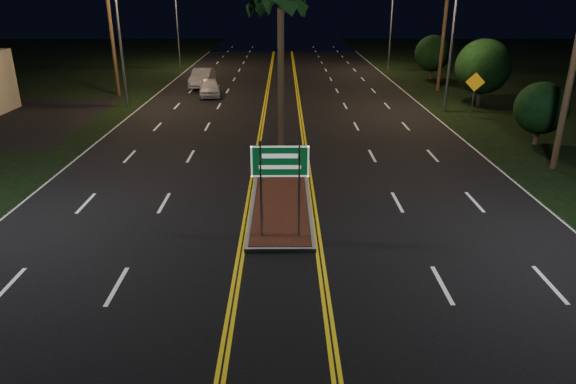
{
  "coord_description": "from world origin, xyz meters",
  "views": [
    {
      "loc": [
        0.13,
        -12.26,
        7.56
      ],
      "look_at": [
        0.24,
        2.24,
        1.9
      ],
      "focal_mm": 32.0,
      "sensor_mm": 36.0,
      "label": 1
    }
  ],
  "objects_px": {
    "streetlight_left_far": "(180,12)",
    "shrub_mid": "(483,67)",
    "shrub_near": "(541,108)",
    "car_near": "(209,86)",
    "streetlight_left_mid": "(124,23)",
    "median_island": "(281,191)",
    "warning_sign": "(474,88)",
    "palm_median": "(281,0)",
    "shrub_far": "(433,53)",
    "streetlight_right_far": "(388,13)",
    "highway_sign": "(280,170)",
    "car_far": "(202,76)",
    "streetlight_right_mid": "(448,24)"
  },
  "relations": [
    {
      "from": "streetlight_right_far",
      "to": "car_far",
      "type": "bearing_deg",
      "value": -150.03
    },
    {
      "from": "car_far",
      "to": "warning_sign",
      "type": "bearing_deg",
      "value": -29.04
    },
    {
      "from": "streetlight_left_mid",
      "to": "warning_sign",
      "type": "bearing_deg",
      "value": -8.97
    },
    {
      "from": "streetlight_left_far",
      "to": "warning_sign",
      "type": "height_order",
      "value": "streetlight_left_far"
    },
    {
      "from": "streetlight_right_mid",
      "to": "car_far",
      "type": "bearing_deg",
      "value": 150.26
    },
    {
      "from": "shrub_mid",
      "to": "warning_sign",
      "type": "relative_size",
      "value": 1.62
    },
    {
      "from": "shrub_near",
      "to": "car_near",
      "type": "relative_size",
      "value": 0.71
    },
    {
      "from": "palm_median",
      "to": "shrub_far",
      "type": "bearing_deg",
      "value": 61.58
    },
    {
      "from": "car_near",
      "to": "shrub_far",
      "type": "bearing_deg",
      "value": 14.77
    },
    {
      "from": "palm_median",
      "to": "car_far",
      "type": "bearing_deg",
      "value": 107.61
    },
    {
      "from": "streetlight_right_mid",
      "to": "car_far",
      "type": "relative_size",
      "value": 1.71
    },
    {
      "from": "warning_sign",
      "to": "streetlight_right_far",
      "type": "bearing_deg",
      "value": 103.11
    },
    {
      "from": "median_island",
      "to": "streetlight_left_mid",
      "type": "relative_size",
      "value": 1.14
    },
    {
      "from": "median_island",
      "to": "streetlight_right_far",
      "type": "relative_size",
      "value": 1.14
    },
    {
      "from": "streetlight_right_mid",
      "to": "shrub_near",
      "type": "bearing_deg",
      "value": -70.16
    },
    {
      "from": "streetlight_right_far",
      "to": "car_far",
      "type": "height_order",
      "value": "streetlight_right_far"
    },
    {
      "from": "highway_sign",
      "to": "warning_sign",
      "type": "distance_m",
      "value": 21.45
    },
    {
      "from": "warning_sign",
      "to": "streetlight_left_mid",
      "type": "bearing_deg",
      "value": 179.81
    },
    {
      "from": "streetlight_right_mid",
      "to": "streetlight_left_mid",
      "type": "bearing_deg",
      "value": 174.62
    },
    {
      "from": "highway_sign",
      "to": "streetlight_left_mid",
      "type": "bearing_deg",
      "value": 116.59
    },
    {
      "from": "car_near",
      "to": "car_far",
      "type": "distance_m",
      "value": 4.34
    },
    {
      "from": "streetlight_left_far",
      "to": "streetlight_right_far",
      "type": "xyz_separation_m",
      "value": [
        21.23,
        -2.0,
        0.0
      ]
    },
    {
      "from": "palm_median",
      "to": "warning_sign",
      "type": "height_order",
      "value": "palm_median"
    },
    {
      "from": "palm_median",
      "to": "car_near",
      "type": "xyz_separation_m",
      "value": [
        -5.65,
        17.27,
        -6.5
      ]
    },
    {
      "from": "streetlight_right_far",
      "to": "car_near",
      "type": "height_order",
      "value": "streetlight_right_far"
    },
    {
      "from": "car_far",
      "to": "shrub_mid",
      "type": "bearing_deg",
      "value": -18.72
    },
    {
      "from": "car_near",
      "to": "highway_sign",
      "type": "bearing_deg",
      "value": -85.42
    },
    {
      "from": "streetlight_left_mid",
      "to": "streetlight_right_far",
      "type": "distance_m",
      "value": 27.83
    },
    {
      "from": "highway_sign",
      "to": "car_far",
      "type": "bearing_deg",
      "value": 103.15
    },
    {
      "from": "streetlight_left_mid",
      "to": "streetlight_right_mid",
      "type": "xyz_separation_m",
      "value": [
        21.23,
        -2.0,
        0.0
      ]
    },
    {
      "from": "median_island",
      "to": "shrub_mid",
      "type": "distance_m",
      "value": 22.18
    },
    {
      "from": "shrub_mid",
      "to": "car_far",
      "type": "height_order",
      "value": "shrub_mid"
    },
    {
      "from": "streetlight_left_far",
      "to": "shrub_mid",
      "type": "distance_m",
      "value": 31.85
    },
    {
      "from": "streetlight_left_mid",
      "to": "median_island",
      "type": "bearing_deg",
      "value": -58.02
    },
    {
      "from": "median_island",
      "to": "streetlight_right_mid",
      "type": "xyz_separation_m",
      "value": [
        10.61,
        15.0,
        5.57
      ]
    },
    {
      "from": "streetlight_left_far",
      "to": "car_far",
      "type": "relative_size",
      "value": 1.71
    },
    {
      "from": "streetlight_right_far",
      "to": "median_island",
      "type": "bearing_deg",
      "value": -106.87
    },
    {
      "from": "streetlight_left_mid",
      "to": "car_near",
      "type": "xyz_separation_m",
      "value": [
        4.97,
        3.77,
        -4.89
      ]
    },
    {
      "from": "highway_sign",
      "to": "streetlight_left_far",
      "type": "xyz_separation_m",
      "value": [
        -10.61,
        41.2,
        3.25
      ]
    },
    {
      "from": "highway_sign",
      "to": "streetlight_left_mid",
      "type": "xyz_separation_m",
      "value": [
        -10.61,
        21.2,
        3.25
      ]
    },
    {
      "from": "palm_median",
      "to": "shrub_far",
      "type": "height_order",
      "value": "palm_median"
    },
    {
      "from": "palm_median",
      "to": "shrub_mid",
      "type": "height_order",
      "value": "palm_median"
    },
    {
      "from": "streetlight_left_far",
      "to": "palm_median",
      "type": "relative_size",
      "value": 1.08
    },
    {
      "from": "streetlight_right_far",
      "to": "shrub_far",
      "type": "height_order",
      "value": "streetlight_right_far"
    },
    {
      "from": "highway_sign",
      "to": "palm_median",
      "type": "distance_m",
      "value": 9.11
    },
    {
      "from": "median_island",
      "to": "car_near",
      "type": "relative_size",
      "value": 2.22
    },
    {
      "from": "streetlight_right_far",
      "to": "highway_sign",
      "type": "bearing_deg",
      "value": -105.15
    },
    {
      "from": "streetlight_right_far",
      "to": "car_far",
      "type": "relative_size",
      "value": 1.71
    },
    {
      "from": "streetlight_left_far",
      "to": "shrub_near",
      "type": "relative_size",
      "value": 2.73
    },
    {
      "from": "shrub_near",
      "to": "car_far",
      "type": "relative_size",
      "value": 0.63
    }
  ]
}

